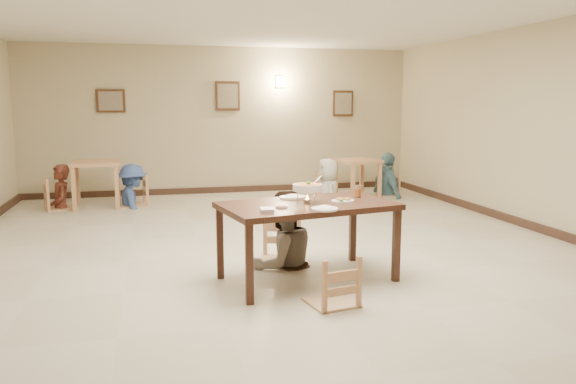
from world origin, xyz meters
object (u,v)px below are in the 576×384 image
object	(u,v)px
bg_chair_lr	(132,176)
bg_diner_c	(328,159)
bg_chair_ll	(60,179)
bg_diner_a	(59,164)
bg_chair_rr	(387,174)
curry_warmer	(307,188)
bg_chair_rl	(328,173)
chair_far	(281,219)
chair_near	(332,257)
main_table	(308,211)
bg_table_left	(96,169)
bg_diner_d	(388,153)
bg_table_right	(358,166)
drink_glass	(358,192)
bg_diner_b	(131,164)
main_diner	(283,191)

from	to	relation	value
bg_chair_lr	bg_diner_c	xyz separation A→B (m)	(3.72, -0.01, 0.24)
bg_chair_ll	bg_diner_a	size ratio (longest dim) A/B	0.67
bg_diner_a	bg_chair_rr	bearing A→B (deg)	75.72
curry_warmer	bg_chair_rl	xyz separation A→B (m)	(1.80, 4.89, -0.50)
chair_far	chair_near	world-z (taller)	chair_far
main_table	bg_table_left	xyz separation A→B (m)	(-2.54, 4.96, -0.05)
curry_warmer	bg_diner_d	xyz separation A→B (m)	(3.07, 4.92, -0.11)
chair_near	bg_chair_lr	size ratio (longest dim) A/B	0.83
chair_far	bg_chair_lr	world-z (taller)	bg_chair_lr
bg_table_right	bg_chair_lr	size ratio (longest dim) A/B	0.82
curry_warmer	bg_diner_a	xyz separation A→B (m)	(-3.15, 4.91, -0.19)
chair_far	bg_chair_rl	world-z (taller)	chair_far
bg_chair_lr	chair_near	bearing A→B (deg)	10.97
main_table	chair_near	bearing A→B (deg)	-99.49
main_table	curry_warmer	world-z (taller)	curry_warmer
main_table	bg_table_left	size ratio (longest dim) A/B	2.24
bg_chair_rr	bg_diner_c	size ratio (longest dim) A/B	0.57
curry_warmer	bg_chair_rr	size ratio (longest dim) A/B	0.38
main_table	bg_chair_rl	xyz separation A→B (m)	(1.80, 4.91, -0.25)
bg_chair_ll	bg_diner_d	bearing A→B (deg)	-106.01
bg_table_left	bg_table_right	bearing A→B (deg)	0.01
drink_glass	bg_diner_b	bearing A→B (deg)	118.43
bg_chair_rr	bg_diner_a	xyz separation A→B (m)	(-6.22, -0.01, 0.35)
main_table	bg_diner_b	xyz separation A→B (m)	(-1.92, 4.92, 0.03)
main_diner	drink_glass	size ratio (longest dim) A/B	12.76
main_diner	bg_chair_rl	size ratio (longest dim) A/B	1.76
bg_chair_lr	bg_diner_d	world-z (taller)	bg_diner_d
chair_near	curry_warmer	world-z (taller)	curry_warmer
main_table	chair_near	world-z (taller)	chair_near
bg_table_right	curry_warmer	bearing A→B (deg)	-116.23
main_table	bg_chair_lr	world-z (taller)	bg_chair_lr
main_diner	bg_diner_c	bearing A→B (deg)	-130.85
curry_warmer	bg_chair_rl	size ratio (longest dim) A/B	0.35
bg_chair_rl	bg_diner_a	world-z (taller)	bg_diner_a
chair_far	bg_chair_lr	bearing A→B (deg)	129.02
curry_warmer	bg_table_left	world-z (taller)	curry_warmer
bg_table_left	bg_chair_ll	size ratio (longest dim) A/B	0.80
curry_warmer	bg_table_right	xyz separation A→B (m)	(2.43, 4.94, -0.38)
bg_chair_rr	main_diner	bearing A→B (deg)	-32.97
bg_table_left	bg_diner_c	xyz separation A→B (m)	(4.34, -0.05, 0.10)
bg_table_right	bg_chair_lr	distance (m)	4.36
bg_diner_b	bg_diner_c	bearing A→B (deg)	-105.89
chair_far	main_table	bearing A→B (deg)	-64.14
drink_glass	bg_chair_rr	bearing A→B (deg)	62.77
chair_far	bg_chair_ll	distance (m)	5.20
main_table	bg_diner_c	world-z (taller)	bg_diner_c
chair_near	bg_chair_rr	xyz separation A→B (m)	(3.05, 5.70, -0.00)
bg_diner_a	bg_diner_b	world-z (taller)	bg_diner_a
drink_glass	bg_diner_c	distance (m)	4.85
curry_warmer	bg_table_left	bearing A→B (deg)	117.22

